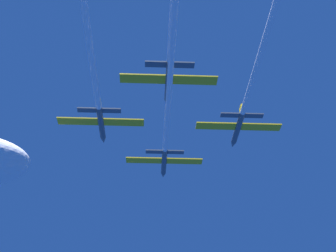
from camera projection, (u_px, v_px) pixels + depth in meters
name	position (u px, v px, depth m)	size (l,w,h in m)	color
jet_lead	(167.00, 123.00, 93.55)	(17.93, 57.01, 2.97)	#4C5660
jet_left_wing	(94.00, 77.00, 82.15)	(17.93, 54.30, 2.97)	#4C5660
jet_right_wing	(254.00, 76.00, 81.78)	(17.93, 58.33, 2.97)	#4C5660
jet_slot	(172.00, 34.00, 73.60)	(17.93, 47.49, 2.97)	#4C5660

